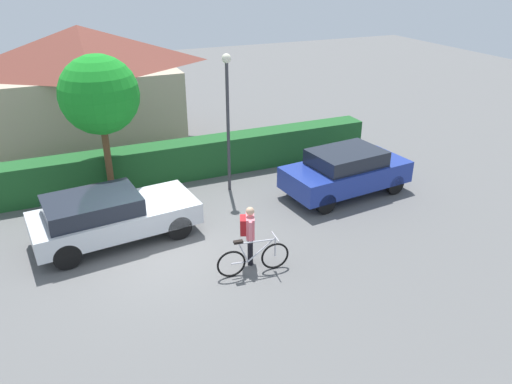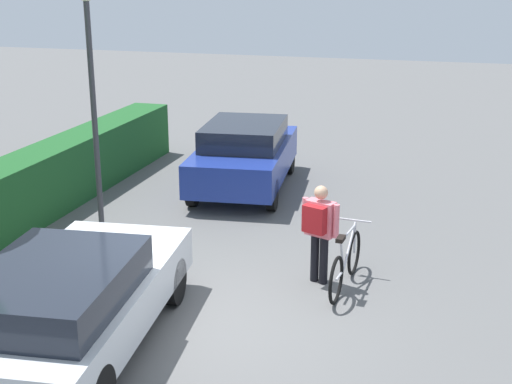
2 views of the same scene
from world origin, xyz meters
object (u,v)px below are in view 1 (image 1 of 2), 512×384
object	(u,v)px
person_rider	(249,230)
street_lamp	(228,106)
tree_kerbside	(99,95)
parked_car_near	(110,215)
parked_car_far	(346,171)
bicycle	(253,259)

from	to	relation	value
person_rider	street_lamp	bearing A→B (deg)	75.76
tree_kerbside	street_lamp	bearing A→B (deg)	-13.63
parked_car_near	parked_car_far	bearing A→B (deg)	0.12
parked_car_near	person_rider	distance (m)	3.84
parked_car_near	bicycle	world-z (taller)	parked_car_near
bicycle	parked_car_far	bearing A→B (deg)	33.58
bicycle	parked_car_near	bearing A→B (deg)	134.50
tree_kerbside	person_rider	bearing A→B (deg)	-63.68
parked_car_near	bicycle	size ratio (longest dim) A/B	2.46
parked_car_far	tree_kerbside	size ratio (longest dim) A/B	0.94
parked_car_near	street_lamp	bearing A→B (deg)	23.54
parked_car_near	parked_car_far	distance (m)	7.27
bicycle	street_lamp	xyz separation A→B (m)	(1.13, 4.65, 2.41)
parked_car_near	street_lamp	xyz separation A→B (m)	(4.00, 1.74, 2.06)
parked_car_far	tree_kerbside	world-z (taller)	tree_kerbside
parked_car_near	tree_kerbside	size ratio (longest dim) A/B	0.99
bicycle	person_rider	xyz separation A→B (m)	(0.06, 0.43, 0.53)
parked_car_near	bicycle	distance (m)	4.10
bicycle	tree_kerbside	bearing A→B (deg)	113.99
person_rider	tree_kerbside	distance (m)	6.15
bicycle	tree_kerbside	distance (m)	6.70
street_lamp	parked_car_near	bearing A→B (deg)	-156.46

